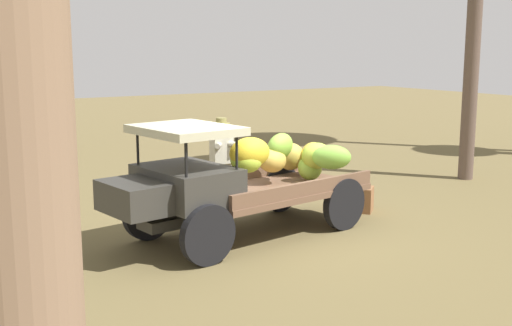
# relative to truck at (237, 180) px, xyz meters

# --- Properties ---
(ground_plane) EXTENTS (60.00, 60.00, 0.00)m
(ground_plane) POSITION_rel_truck_xyz_m (-0.43, 0.02, -0.94)
(ground_plane) COLOR brown
(truck) EXTENTS (4.61, 2.28, 1.88)m
(truck) POSITION_rel_truck_xyz_m (0.00, 0.00, 0.00)
(truck) COLOR #35332E
(truck) RESTS_ON ground
(farmer) EXTENTS (0.53, 0.46, 1.71)m
(farmer) POSITION_rel_truck_xyz_m (-0.78, -1.93, 0.03)
(farmer) COLOR #BBB3AA
(farmer) RESTS_ON ground
(wooden_crate) EXTENTS (0.65, 0.65, 0.46)m
(wooden_crate) POSITION_rel_truck_xyz_m (-2.79, -0.28, -0.71)
(wooden_crate) COLOR #8D5D39
(wooden_crate) RESTS_ON ground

